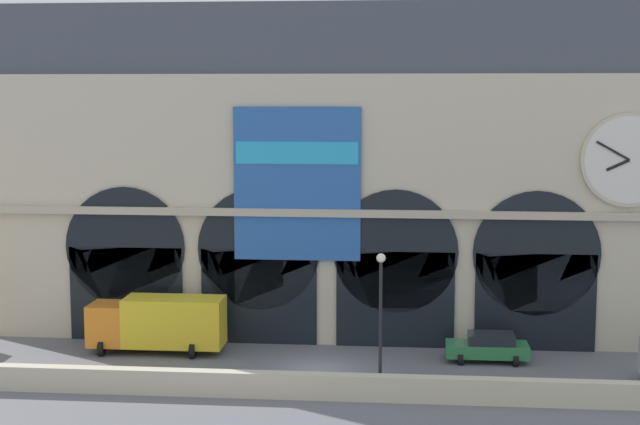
# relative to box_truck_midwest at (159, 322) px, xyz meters

# --- Properties ---
(ground_plane) EXTENTS (200.00, 200.00, 0.00)m
(ground_plane) POSITION_rel_box_truck_midwest_xyz_m (9.17, -2.52, -1.70)
(ground_plane) COLOR slate
(quay_parapet_wall) EXTENTS (90.00, 0.70, 1.22)m
(quay_parapet_wall) POSITION_rel_box_truck_midwest_xyz_m (9.17, -7.22, -1.09)
(quay_parapet_wall) COLOR beige
(quay_parapet_wall) RESTS_ON ground
(station_building) EXTENTS (40.63, 4.40, 19.48)m
(station_building) POSITION_rel_box_truck_midwest_xyz_m (9.21, 4.47, 7.68)
(station_building) COLOR beige
(station_building) RESTS_ON ground
(box_truck_midwest) EXTENTS (7.50, 2.91, 3.12)m
(box_truck_midwest) POSITION_rel_box_truck_midwest_xyz_m (0.00, 0.00, 0.00)
(box_truck_midwest) COLOR orange
(box_truck_midwest) RESTS_ON ground
(car_mideast) EXTENTS (4.40, 2.22, 1.55)m
(car_mideast) POSITION_rel_box_truck_midwest_xyz_m (18.13, -0.09, -0.90)
(car_mideast) COLOR #2D7A42
(car_mideast) RESTS_ON ground
(street_lamp_quayside) EXTENTS (0.44, 0.44, 6.90)m
(street_lamp_quayside) POSITION_rel_box_truck_midwest_xyz_m (12.52, -6.42, 2.71)
(street_lamp_quayside) COLOR black
(street_lamp_quayside) RESTS_ON ground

